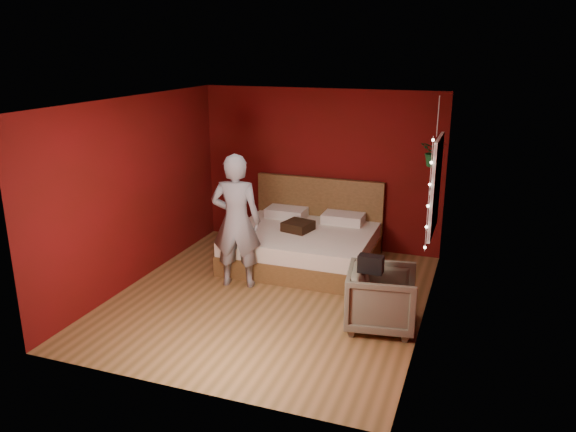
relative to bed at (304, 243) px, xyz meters
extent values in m
plane|color=olive|center=(-0.02, -1.39, -0.31)|extent=(4.50, 4.50, 0.00)
cube|color=#5B090B|center=(-0.02, 0.87, 0.99)|extent=(4.00, 0.02, 2.60)
cube|color=#5B090B|center=(-0.02, -3.65, 0.99)|extent=(4.00, 0.02, 2.60)
cube|color=#5B090B|center=(-2.03, -1.39, 0.99)|extent=(0.02, 4.50, 2.60)
cube|color=#5B090B|center=(1.99, -1.39, 0.99)|extent=(0.02, 4.50, 2.60)
cube|color=silver|center=(-0.02, -1.39, 2.30)|extent=(4.00, 4.50, 0.02)
cube|color=white|center=(1.95, -0.49, 1.19)|extent=(0.04, 0.97, 1.27)
cube|color=black|center=(1.93, -0.49, 1.19)|extent=(0.02, 0.85, 1.15)
cube|color=white|center=(1.93, -0.49, 1.19)|extent=(0.03, 0.05, 1.15)
cube|color=white|center=(1.93, -0.49, 1.19)|extent=(0.03, 0.85, 0.05)
cylinder|color=silver|center=(1.92, -1.02, 1.19)|extent=(0.01, 0.01, 1.45)
sphere|color=#FFF2CC|center=(1.92, -1.02, 0.52)|extent=(0.04, 0.04, 0.04)
sphere|color=#FFF2CC|center=(1.92, -1.02, 0.79)|extent=(0.04, 0.04, 0.04)
sphere|color=#FFF2CC|center=(1.92, -1.02, 1.06)|extent=(0.04, 0.04, 0.04)
sphere|color=#FFF2CC|center=(1.92, -1.02, 1.33)|extent=(0.04, 0.04, 0.04)
sphere|color=#FFF2CC|center=(1.92, -1.02, 1.60)|extent=(0.04, 0.04, 0.04)
sphere|color=#FFF2CC|center=(1.92, -1.02, 1.87)|extent=(0.04, 0.04, 0.04)
cube|color=brown|center=(0.00, -0.10, -0.16)|extent=(2.14, 1.82, 0.30)
cube|color=white|center=(0.00, -0.10, 0.11)|extent=(2.09, 1.78, 0.24)
cube|color=brown|center=(0.00, 0.77, 0.28)|extent=(2.14, 0.09, 1.18)
cube|color=silver|center=(-0.48, 0.51, 0.30)|extent=(0.64, 0.41, 0.15)
cube|color=silver|center=(0.48, 0.51, 0.30)|extent=(0.64, 0.41, 0.15)
imported|color=gray|center=(-0.61, -1.15, 0.63)|extent=(0.76, 0.58, 1.88)
imported|color=#65634F|center=(1.53, -1.70, 0.06)|extent=(0.92, 0.90, 0.74)
cube|color=black|center=(1.40, -1.84, 0.54)|extent=(0.29, 0.15, 0.20)
cube|color=black|center=(-0.07, -0.10, 0.30)|extent=(0.48, 0.48, 0.14)
cylinder|color=silver|center=(1.86, 0.10, 2.02)|extent=(0.01, 0.01, 0.55)
imported|color=#17501E|center=(1.86, 0.10, 1.53)|extent=(0.45, 0.41, 0.42)
camera|label=1|loc=(2.54, -7.79, 2.95)|focal=35.00mm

